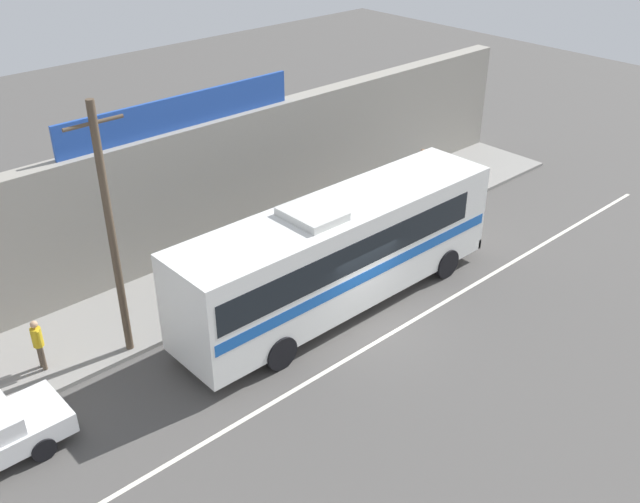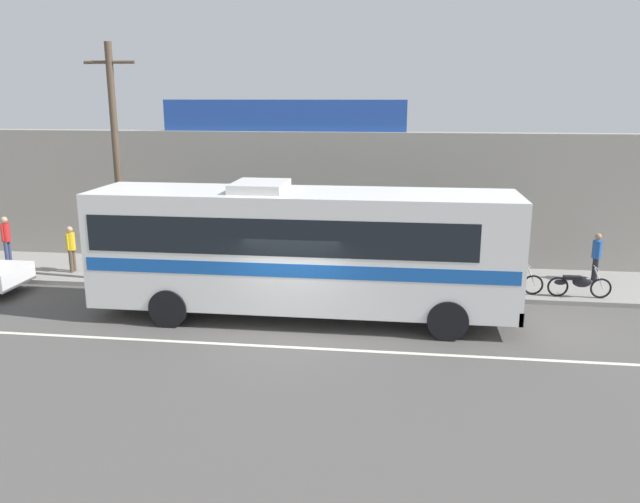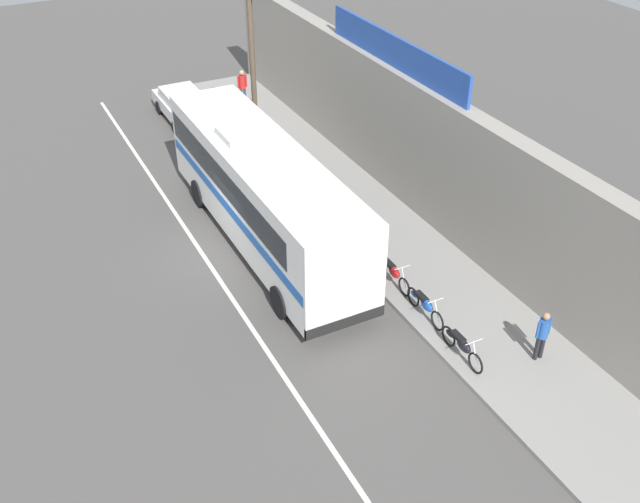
# 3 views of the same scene
# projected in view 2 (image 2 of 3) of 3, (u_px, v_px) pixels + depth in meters

# --- Properties ---
(ground_plane) EXTENTS (70.00, 70.00, 0.00)m
(ground_plane) POSITION_uv_depth(u_px,v_px,m) (291.00, 335.00, 16.32)
(ground_plane) COLOR #4F4C49
(sidewalk_slab) EXTENTS (30.00, 3.60, 0.14)m
(sidewalk_slab) POSITION_uv_depth(u_px,v_px,m) (318.00, 277.00, 21.31)
(sidewalk_slab) COLOR gray
(sidewalk_slab) RESTS_ON ground_plane
(storefront_facade) EXTENTS (30.00, 0.70, 4.80)m
(storefront_facade) POSITION_uv_depth(u_px,v_px,m) (325.00, 199.00, 22.82)
(storefront_facade) COLOR gray
(storefront_facade) RESTS_ON ground_plane
(storefront_billboard) EXTENTS (8.74, 0.12, 1.10)m
(storefront_billboard) POSITION_uv_depth(u_px,v_px,m) (283.00, 116.00, 22.31)
(storefront_billboard) COLOR #234CAD
(storefront_billboard) RESTS_ON storefront_facade
(road_center_stripe) EXTENTS (30.00, 0.14, 0.01)m
(road_center_stripe) POSITION_uv_depth(u_px,v_px,m) (285.00, 347.00, 15.55)
(road_center_stripe) COLOR silver
(road_center_stripe) RESTS_ON ground_plane
(intercity_bus) EXTENTS (11.48, 2.68, 3.78)m
(intercity_bus) POSITION_uv_depth(u_px,v_px,m) (299.00, 245.00, 17.20)
(intercity_bus) COLOR white
(intercity_bus) RESTS_ON ground_plane
(utility_pole) EXTENTS (1.60, 0.22, 7.48)m
(utility_pole) POSITION_uv_depth(u_px,v_px,m) (117.00, 162.00, 19.75)
(utility_pole) COLOR brown
(utility_pole) RESTS_ON sidewalk_slab
(motorcycle_purple) EXTENTS (1.86, 0.56, 0.94)m
(motorcycle_purple) POSITION_uv_depth(u_px,v_px,m) (579.00, 284.00, 18.85)
(motorcycle_purple) COLOR black
(motorcycle_purple) RESTS_ON sidewalk_slab
(motorcycle_blue) EXTENTS (1.88, 0.56, 0.94)m
(motorcycle_blue) POSITION_uv_depth(u_px,v_px,m) (511.00, 280.00, 19.20)
(motorcycle_blue) COLOR black
(motorcycle_blue) RESTS_ON sidewalk_slab
(motorcycle_green) EXTENTS (1.95, 0.56, 0.94)m
(motorcycle_green) POSITION_uv_depth(u_px,v_px,m) (449.00, 278.00, 19.46)
(motorcycle_green) COLOR black
(motorcycle_green) RESTS_ON sidewalk_slab
(pedestrian_near_shop) EXTENTS (0.30, 0.48, 1.59)m
(pedestrian_near_shop) POSITION_uv_depth(u_px,v_px,m) (71.00, 246.00, 21.51)
(pedestrian_near_shop) COLOR brown
(pedestrian_near_shop) RESTS_ON sidewalk_slab
(pedestrian_far_right) EXTENTS (0.30, 0.48, 1.74)m
(pedestrian_far_right) POSITION_uv_depth(u_px,v_px,m) (6.00, 237.00, 22.43)
(pedestrian_far_right) COLOR navy
(pedestrian_far_right) RESTS_ON sidewalk_slab
(pedestrian_by_curb) EXTENTS (0.30, 0.48, 1.59)m
(pedestrian_by_curb) POSITION_uv_depth(u_px,v_px,m) (597.00, 254.00, 20.43)
(pedestrian_by_curb) COLOR black
(pedestrian_by_curb) RESTS_ON sidewalk_slab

